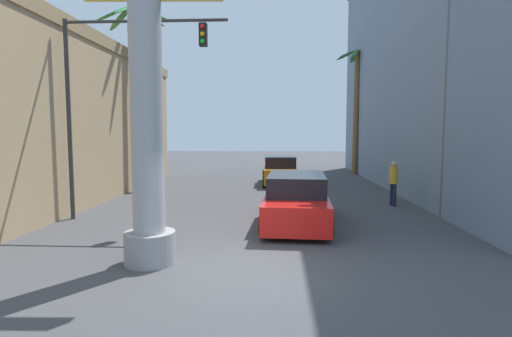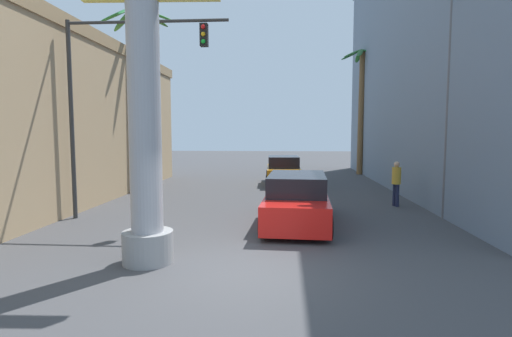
# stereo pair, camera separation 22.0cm
# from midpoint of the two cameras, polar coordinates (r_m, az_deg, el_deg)

# --- Properties ---
(ground_plane) EXTENTS (86.72, 86.72, 0.00)m
(ground_plane) POSITION_cam_midpoint_polar(r_m,az_deg,el_deg) (18.21, 0.75, -3.87)
(ground_plane) COLOR #424244
(building_left) EXTENTS (6.57, 20.39, 6.82)m
(building_left) POSITION_cam_midpoint_polar(r_m,az_deg,el_deg) (18.49, -31.39, 6.14)
(building_left) COLOR tan
(building_left) RESTS_ON ground
(building_right) EXTENTS (7.27, 23.97, 13.67)m
(building_right) POSITION_cam_midpoint_polar(r_m,az_deg,el_deg) (23.02, 26.85, 14.59)
(building_right) COLOR slate
(building_right) RESTS_ON ground
(neon_sign_pole) EXTENTS (3.25, 1.11, 11.39)m
(neon_sign_pole) POSITION_cam_midpoint_polar(r_m,az_deg,el_deg) (9.27, -16.36, 21.64)
(neon_sign_pole) COLOR #9E9EA3
(neon_sign_pole) RESTS_ON ground
(street_lamp) EXTENTS (2.74, 0.28, 7.78)m
(street_lamp) POSITION_cam_midpoint_polar(r_m,az_deg,el_deg) (14.56, 23.76, 11.95)
(street_lamp) COLOR #59595E
(street_lamp) RESTS_ON ground
(traffic_light_mast) EXTENTS (5.29, 0.32, 6.46)m
(traffic_light_mast) POSITION_cam_midpoint_polar(r_m,az_deg,el_deg) (13.87, -20.03, 11.73)
(traffic_light_mast) COLOR #333333
(traffic_light_mast) RESTS_ON ground
(car_lead) EXTENTS (2.20, 5.16, 1.56)m
(car_lead) POSITION_cam_midpoint_polar(r_m,az_deg,el_deg) (12.68, 5.28, -4.50)
(car_lead) COLOR black
(car_lead) RESTS_ON ground
(car_far) EXTENTS (2.05, 4.36, 1.56)m
(car_far) POSITION_cam_midpoint_polar(r_m,az_deg,el_deg) (22.14, 3.13, -0.35)
(car_far) COLOR black
(car_far) RESTS_ON ground
(palm_tree_far_right) EXTENTS (2.86, 2.91, 8.48)m
(palm_tree_far_right) POSITION_cam_midpoint_polar(r_m,az_deg,el_deg) (28.35, 13.92, 9.64)
(palm_tree_far_right) COLOR brown
(palm_tree_far_right) RESTS_ON ground
(palm_tree_mid_left) EXTENTS (3.44, 3.34, 8.86)m
(palm_tree_mid_left) POSITION_cam_midpoint_polar(r_m,az_deg,el_deg) (20.34, -16.88, 12.70)
(palm_tree_mid_left) COLOR brown
(palm_tree_mid_left) RESTS_ON ground
(palm_tree_near_right) EXTENTS (2.61, 2.64, 8.42)m
(palm_tree_near_right) POSITION_cam_midpoint_polar(r_m,az_deg,el_deg) (13.73, 29.06, 14.28)
(palm_tree_near_right) COLOR brown
(palm_tree_near_right) RESTS_ON ground
(pedestrian_mid_right) EXTENTS (0.42, 0.42, 1.75)m
(pedestrian_mid_right) POSITION_cam_midpoint_polar(r_m,az_deg,el_deg) (16.39, 18.69, -1.55)
(pedestrian_mid_right) COLOR #1E233F
(pedestrian_mid_right) RESTS_ON ground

